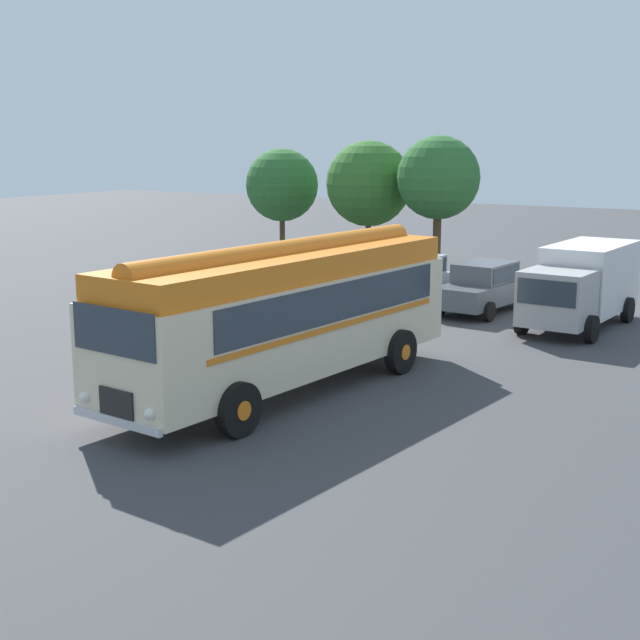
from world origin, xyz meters
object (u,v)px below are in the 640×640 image
at_px(car_near_left, 347,275).
at_px(box_van, 582,283).
at_px(car_mid_left, 413,280).
at_px(vintage_bus, 286,310).
at_px(car_mid_right, 483,287).
at_px(traffic_cone, 81,359).

relative_size(car_near_left, box_van, 0.75).
relative_size(car_mid_left, box_van, 0.72).
distance_m(car_near_left, box_van, 8.73).
xyz_separation_m(vintage_bus, car_mid_right, (0.43, 11.39, -1.05)).
xyz_separation_m(car_mid_left, car_mid_right, (2.69, -0.23, 0.00)).
height_order(car_near_left, car_mid_right, same).
relative_size(vintage_bus, car_mid_left, 2.43).
bearing_deg(car_near_left, box_van, -4.63).
xyz_separation_m(car_near_left, traffic_cone, (-0.62, -12.59, -0.57)).
bearing_deg(vintage_bus, car_mid_left, 100.97).
distance_m(box_van, traffic_cone, 15.13).
relative_size(vintage_bus, box_van, 1.76).
height_order(car_near_left, traffic_cone, car_near_left).
bearing_deg(box_van, vintage_bus, -109.72).
bearing_deg(car_mid_right, traffic_cone, -115.16).
height_order(vintage_bus, traffic_cone, vintage_bus).
bearing_deg(vintage_bus, box_van, 70.28).
bearing_deg(car_mid_left, traffic_cone, -104.05).
relative_size(car_mid_left, car_mid_right, 0.98).
distance_m(car_mid_right, box_van, 3.52).
relative_size(car_near_left, traffic_cone, 8.01).
relative_size(box_van, traffic_cone, 10.67).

